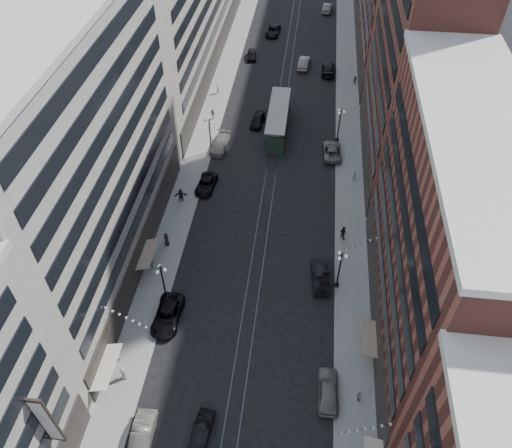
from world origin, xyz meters
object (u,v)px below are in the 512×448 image
at_px(car_12, 328,69).
at_px(pedestrian_9, 355,81).
at_px(lamppost_se_far, 340,269).
at_px(pedestrian_1, 124,373).
at_px(pedestrian_6, 213,114).
at_px(lamppost_sw_far, 163,282).
at_px(car_7, 206,184).
at_px(lamppost_sw_mid, 210,135).
at_px(streetcar, 278,120).
at_px(car_5, 201,432).
at_px(pedestrian_extra_0, 166,239).
at_px(pedestrian_8, 354,175).
at_px(car_2, 168,315).
at_px(car_extra_1, 327,8).
at_px(car_extra_0, 273,31).
at_px(pedestrian_extra_2, 218,88).
at_px(pedestrian_7, 343,232).
at_px(car_10, 320,276).
at_px(pedestrian_4, 359,396).
at_px(lamppost_se_mid, 339,124).
at_px(car_14, 304,63).
at_px(car_4, 328,390).
at_px(car_1, 142,438).
at_px(car_13, 257,120).
at_px(pedestrian_5, 181,195).
at_px(car_8, 220,144).
at_px(pedestrian_2, 150,263).
at_px(car_9, 252,55).

height_order(car_12, pedestrian_9, pedestrian_9).
relative_size(lamppost_se_far, pedestrian_1, 3.45).
height_order(car_12, pedestrian_6, pedestrian_6).
xyz_separation_m(lamppost_sw_far, car_7, (0.80, 18.95, -2.42)).
height_order(lamppost_sw_mid, streetcar, lamppost_sw_mid).
bearing_deg(pedestrian_6, car_5, 101.47).
bearing_deg(pedestrian_extra_0, car_12, -48.60).
height_order(pedestrian_8, pedestrian_extra_0, pedestrian_extra_0).
relative_size(car_5, pedestrian_1, 2.63).
relative_size(car_2, car_extra_1, 1.12).
height_order(car_5, car_extra_0, car_extra_0).
relative_size(car_extra_0, pedestrian_extra_2, 3.08).
height_order(streetcar, car_extra_1, streetcar).
height_order(lamppost_sw_mid, car_extra_1, lamppost_sw_mid).
distance_m(lamppost_sw_far, lamppost_sw_mid, 27.00).
height_order(car_7, pedestrian_7, pedestrian_7).
xyz_separation_m(car_10, pedestrian_7, (2.58, 6.93, 0.24)).
xyz_separation_m(pedestrian_4, pedestrian_7, (-1.35, 20.80, 0.17)).
height_order(lamppost_se_mid, streetcar, lamppost_se_mid).
xyz_separation_m(lamppost_sw_far, car_14, (12.20, 54.79, -2.23)).
relative_size(car_4, pedestrian_6, 2.80).
height_order(car_1, car_extra_0, car_1).
relative_size(car_2, pedestrian_9, 3.64).
relative_size(car_2, car_13, 1.25).
bearing_deg(car_2, pedestrian_5, 99.71).
xyz_separation_m(lamppost_sw_far, pedestrian_extra_2, (-1.79, 43.52, -2.06)).
xyz_separation_m(lamppost_sw_far, pedestrian_6, (-1.28, 35.68, -2.07)).
bearing_deg(car_4, pedestrian_6, -68.41).
height_order(car_12, car_extra_1, car_extra_1).
bearing_deg(car_extra_0, car_13, -84.31).
relative_size(pedestrian_4, car_8, 0.28).
xyz_separation_m(car_8, pedestrian_6, (-2.41, 7.58, 0.23)).
xyz_separation_m(lamppost_sw_mid, car_5, (6.68, -41.12, -2.40)).
relative_size(pedestrian_2, car_9, 0.42).
distance_m(pedestrian_9, car_extra_1, 32.25).
bearing_deg(pedestrian_2, car_8, 76.27).
bearing_deg(car_1, streetcar, 80.02).
distance_m(pedestrian_5, pedestrian_extra_2, 27.59).
height_order(pedestrian_1, car_9, pedestrian_1).
relative_size(streetcar, car_9, 3.17).
distance_m(pedestrian_5, pedestrian_6, 19.76).
height_order(car_9, car_13, car_13).
bearing_deg(car_12, pedestrian_1, 74.72).
height_order(pedestrian_7, pedestrian_extra_2, pedestrian_7).
bearing_deg(car_12, car_14, -20.59).
distance_m(car_4, pedestrian_extra_2, 55.93).
bearing_deg(pedestrian_1, lamppost_se_far, -138.81).
height_order(car_9, pedestrian_9, pedestrian_9).
bearing_deg(pedestrian_4, pedestrian_extra_0, 49.67).
relative_size(lamppost_sw_far, car_8, 1.01).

